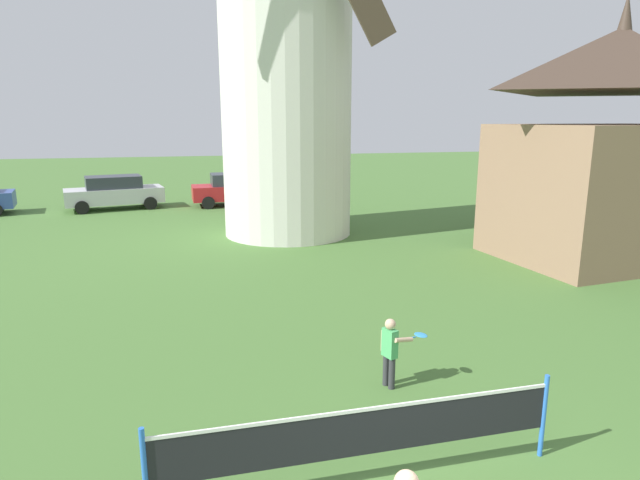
% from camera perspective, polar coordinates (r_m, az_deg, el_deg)
% --- Properties ---
extents(windmill, '(9.46, 5.33, 15.79)m').
position_cam_1_polar(windmill, '(19.81, -3.69, 22.37)').
color(windmill, silver).
rests_on(windmill, ground_plane).
extents(tennis_net, '(4.79, 0.06, 1.10)m').
position_cam_1_polar(tennis_net, '(6.46, 4.56, -19.76)').
color(tennis_net, blue).
rests_on(tennis_net, ground_plane).
extents(player_far, '(0.76, 0.37, 1.14)m').
position_cam_1_polar(player_far, '(8.62, 7.58, -11.35)').
color(player_far, '#333338').
rests_on(player_far, ground_plane).
extents(parked_car_silver, '(4.58, 2.56, 1.56)m').
position_cam_1_polar(parked_car_silver, '(26.98, -21.03, 4.79)').
color(parked_car_silver, silver).
rests_on(parked_car_silver, ground_plane).
extents(parked_car_red, '(4.27, 2.00, 1.56)m').
position_cam_1_polar(parked_car_red, '(26.72, -8.91, 5.41)').
color(parked_car_red, red).
rests_on(parked_car_red, ground_plane).
extents(chapel, '(6.73, 5.23, 7.60)m').
position_cam_1_polar(chapel, '(18.20, 28.50, 8.48)').
color(chapel, '#937056').
rests_on(chapel, ground_plane).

